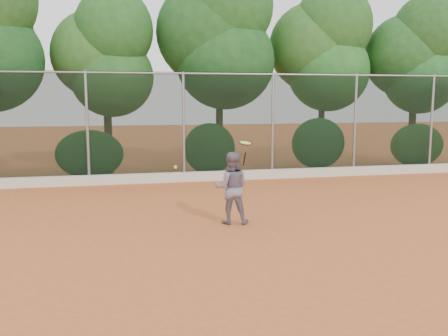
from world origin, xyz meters
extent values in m
plane|color=#C6612E|center=(0.00, 0.00, 0.00)|extent=(80.00, 80.00, 0.00)
cube|color=silver|center=(0.00, 6.82, 0.15)|extent=(24.00, 0.20, 0.30)
imported|color=slate|center=(0.22, 1.26, 0.78)|extent=(0.86, 0.73, 1.55)
cube|color=black|center=(0.00, 7.00, 1.75)|extent=(24.00, 0.01, 3.50)
cylinder|color=gray|center=(0.00, 7.00, 3.45)|extent=(24.00, 0.06, 0.06)
cylinder|color=gray|center=(-3.00, 7.00, 1.75)|extent=(0.09, 0.09, 3.50)
cylinder|color=gray|center=(0.00, 7.00, 1.75)|extent=(0.09, 0.09, 3.50)
cylinder|color=gray|center=(3.00, 7.00, 1.75)|extent=(0.09, 0.09, 3.50)
cylinder|color=gray|center=(6.00, 7.00, 1.75)|extent=(0.09, 0.09, 3.50)
cylinder|color=gray|center=(9.00, 7.00, 1.75)|extent=(0.09, 0.09, 3.50)
cylinder|color=#482F1C|center=(-2.40, 9.30, 1.20)|extent=(0.28, 0.28, 2.40)
ellipsoid|color=#22531C|center=(-2.20, 9.20, 3.40)|extent=(2.90, 2.40, 2.80)
ellipsoid|color=#29581E|center=(-2.70, 9.50, 4.20)|extent=(3.20, 2.70, 3.10)
ellipsoid|color=#1D4E1A|center=(-2.10, 9.00, 5.00)|extent=(2.70, 2.30, 2.90)
cylinder|color=#3D2817|center=(1.60, 9.00, 1.50)|extent=(0.26, 0.26, 3.00)
ellipsoid|color=#286326|center=(1.80, 8.90, 4.00)|extent=(3.60, 3.00, 3.50)
ellipsoid|color=#296225|center=(1.30, 9.20, 5.00)|extent=(3.90, 3.20, 3.80)
ellipsoid|color=#306F2A|center=(1.90, 8.80, 5.90)|extent=(3.20, 2.70, 3.30)
cylinder|color=#402918|center=(5.70, 9.20, 1.35)|extent=(0.24, 0.24, 2.70)
ellipsoid|color=#205D20|center=(5.90, 9.10, 3.70)|extent=(3.20, 2.70, 3.10)
ellipsoid|color=#25531C|center=(5.40, 9.40, 4.60)|extent=(3.50, 2.90, 3.40)
ellipsoid|color=#204E1A|center=(6.00, 9.00, 5.40)|extent=(3.00, 2.50, 3.10)
cylinder|color=#4A321C|center=(9.40, 8.80, 1.25)|extent=(0.28, 0.28, 2.50)
ellipsoid|color=#2D772F|center=(9.60, 8.70, 3.50)|extent=(3.00, 2.50, 2.90)
ellipsoid|color=#2E6727|center=(9.10, 9.00, 4.30)|extent=(3.30, 2.80, 3.20)
ellipsoid|color=#2C5E23|center=(9.70, 8.60, 5.10)|extent=(2.80, 2.40, 3.00)
ellipsoid|color=#275E23|center=(-3.00, 7.80, 0.85)|extent=(2.20, 1.16, 1.60)
ellipsoid|color=#2B6526|center=(1.00, 7.80, 0.95)|extent=(1.80, 1.04, 1.76)
ellipsoid|color=#2A702C|center=(5.00, 7.80, 1.05)|extent=(2.00, 1.10, 1.84)
ellipsoid|color=#3A762D|center=(9.00, 7.80, 0.90)|extent=(2.16, 1.12, 1.64)
cylinder|color=black|center=(0.50, 1.23, 1.40)|extent=(0.07, 0.11, 0.30)
torus|color=black|center=(0.50, 1.17, 1.75)|extent=(0.38, 0.38, 0.10)
cylinder|color=#BFE242|center=(0.50, 1.17, 1.75)|extent=(0.32, 0.32, 0.07)
sphere|color=yellow|center=(-0.98, 1.27, 1.26)|extent=(0.07, 0.07, 0.07)
camera|label=1|loc=(-2.21, -8.97, 2.71)|focal=40.00mm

